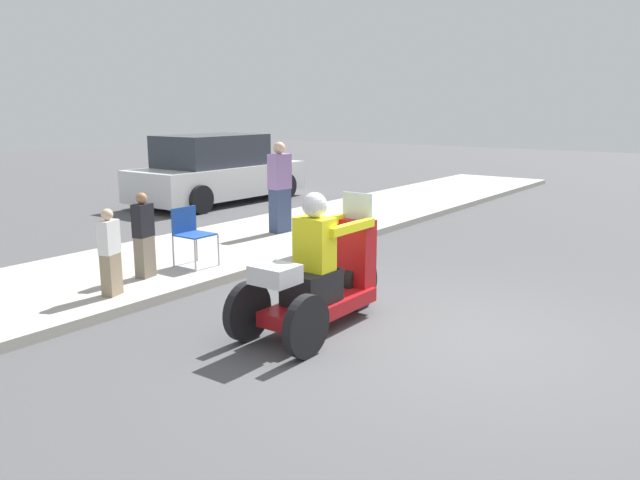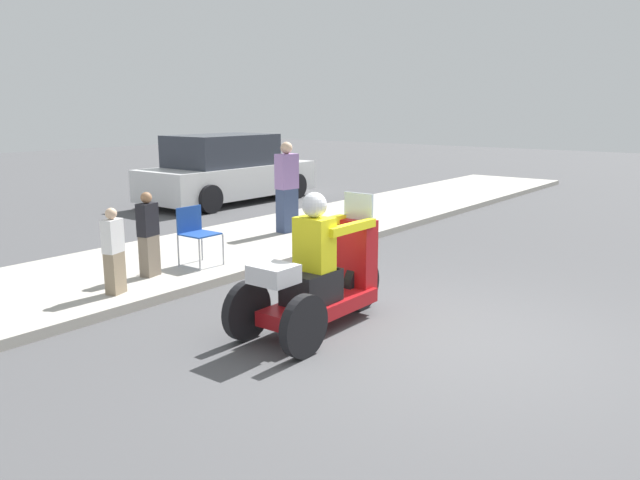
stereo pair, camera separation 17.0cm
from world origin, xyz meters
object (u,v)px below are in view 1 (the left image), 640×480
Objects in this scene: motorcycle_trike at (321,280)px; spectator_near_curb at (280,189)px; spectator_far_back at (144,237)px; parked_car_lot_left at (217,171)px; folding_chair_set_back at (190,230)px; spectator_with_child at (110,254)px.

spectator_near_curb reaches higher than motorcycle_trike.
parked_car_lot_left reaches higher than spectator_far_back.
motorcycle_trike reaches higher than spectator_far_back.
folding_chair_set_back is 6.75m from parked_car_lot_left.
motorcycle_trike is 1.89× the size of spectator_far_back.
spectator_near_curb is at bearing 45.12° from motorcycle_trike.
spectator_near_curb is 2.65m from folding_chair_set_back.
spectator_near_curb is 1.54× the size of spectator_with_child.
spectator_far_back reaches higher than folding_chair_set_back.
spectator_far_back is at bearing -141.84° from parked_car_lot_left.
spectator_far_back is at bearing 91.49° from motorcycle_trike.
parked_car_lot_left is at bearing 42.35° from folding_chair_set_back.
spectator_far_back is (-0.07, 2.80, 0.13)m from motorcycle_trike.
motorcycle_trike is at bearing -88.51° from spectator_far_back.
parked_car_lot_left is at bearing 52.14° from motorcycle_trike.
motorcycle_trike is 0.46× the size of parked_car_lot_left.
spectator_near_curb reaches higher than parked_car_lot_left.
spectator_near_curb is 4.23m from spectator_with_child.
parked_car_lot_left is (4.99, 4.55, 0.15)m from folding_chair_set_back.
motorcycle_trike is 2.88m from folding_chair_set_back.
motorcycle_trike is 4.70m from spectator_near_curb.
motorcycle_trike is 2.60m from spectator_with_child.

